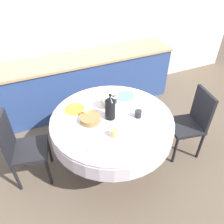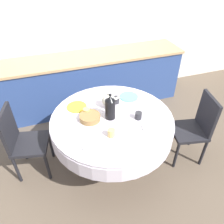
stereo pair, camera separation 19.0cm
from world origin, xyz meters
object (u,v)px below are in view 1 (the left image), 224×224
object	(u,v)px
chair_left	(192,121)
chair_right	(21,146)
teapot	(107,101)
coffee_carafe	(110,108)

from	to	relation	value
chair_left	chair_right	bearing A→B (deg)	89.56
chair_right	teapot	xyz separation A→B (m)	(1.04, -0.02, 0.33)
chair_left	teapot	distance (m)	1.12
chair_right	coffee_carafe	world-z (taller)	coffee_carafe
chair_left	teapot	size ratio (longest dim) A/B	4.28
coffee_carafe	teapot	world-z (taller)	coffee_carafe
chair_right	teapot	size ratio (longest dim) A/B	4.28
chair_right	teapot	distance (m)	1.09
teapot	chair_left	bearing A→B (deg)	-22.78
chair_left	chair_right	xyz separation A→B (m)	(-2.03, 0.43, 0.00)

